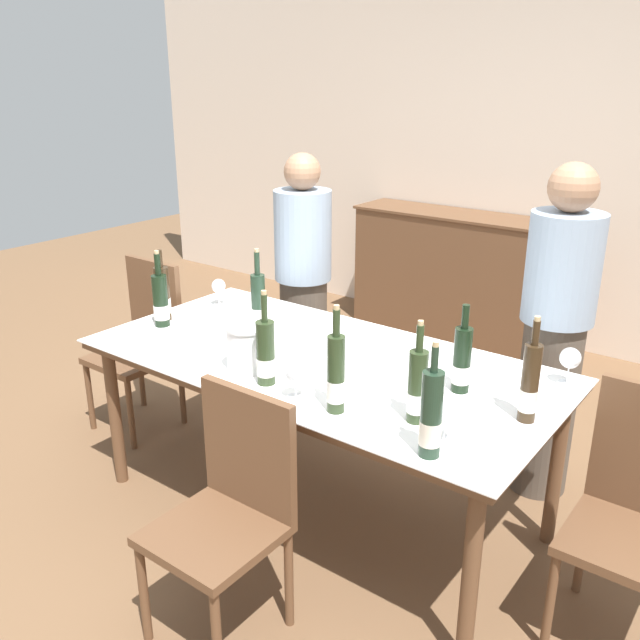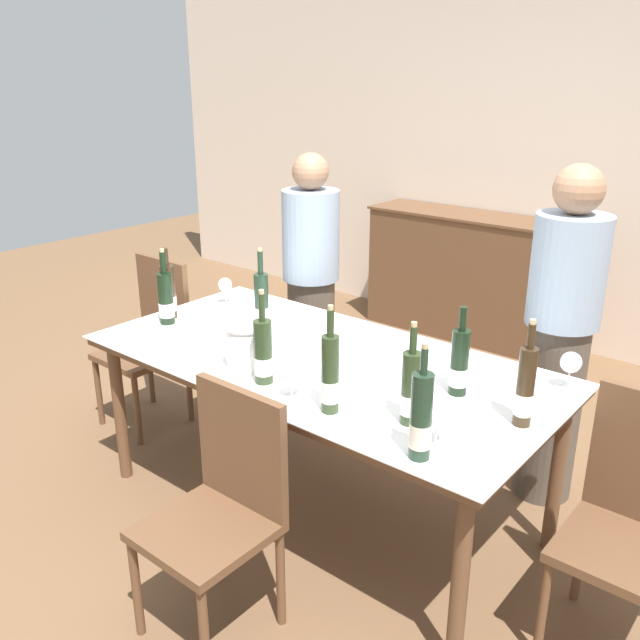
% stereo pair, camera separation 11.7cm
% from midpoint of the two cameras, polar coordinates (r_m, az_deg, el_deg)
% --- Properties ---
extents(ground_plane, '(12.00, 12.00, 0.00)m').
position_cam_midpoint_polar(ground_plane, '(3.37, -1.04, -15.52)').
color(ground_plane, brown).
extents(back_wall, '(8.00, 0.10, 2.80)m').
position_cam_midpoint_polar(back_wall, '(5.26, 18.52, 12.98)').
color(back_wall, beige).
rests_on(back_wall, ground_plane).
extents(sideboard_cabinet, '(1.60, 0.46, 0.96)m').
position_cam_midpoint_polar(sideboard_cabinet, '(5.39, 10.50, 3.84)').
color(sideboard_cabinet, brown).
rests_on(sideboard_cabinet, ground_plane).
extents(dining_table, '(2.09, 1.04, 0.78)m').
position_cam_midpoint_polar(dining_table, '(3.01, -1.12, -4.36)').
color(dining_table, brown).
rests_on(dining_table, ground_plane).
extents(ice_bucket, '(0.19, 0.19, 0.20)m').
position_cam_midpoint_polar(ice_bucket, '(2.86, -7.29, -2.19)').
color(ice_bucket, white).
rests_on(ice_bucket, dining_table).
extents(wine_bottle_0, '(0.07, 0.07, 0.39)m').
position_cam_midpoint_polar(wine_bottle_0, '(2.43, 6.81, -5.72)').
color(wine_bottle_0, '#28381E').
rests_on(wine_bottle_0, dining_table).
extents(wine_bottle_1, '(0.07, 0.07, 0.41)m').
position_cam_midpoint_polar(wine_bottle_1, '(3.26, -6.25, 1.31)').
color(wine_bottle_1, '#1E3323').
rests_on(wine_bottle_1, dining_table).
extents(wine_bottle_2, '(0.08, 0.08, 0.38)m').
position_cam_midpoint_polar(wine_bottle_2, '(3.43, -14.23, 1.53)').
color(wine_bottle_2, black).
rests_on(wine_bottle_2, dining_table).
extents(wine_bottle_3, '(0.07, 0.07, 0.40)m').
position_cam_midpoint_polar(wine_bottle_3, '(2.22, 7.83, -8.10)').
color(wine_bottle_3, '#1E3323').
rests_on(wine_bottle_3, dining_table).
extents(wine_bottle_4, '(0.08, 0.08, 0.36)m').
position_cam_midpoint_polar(wine_bottle_4, '(3.51, -14.05, 2.03)').
color(wine_bottle_4, '#332314').
rests_on(wine_bottle_4, dining_table).
extents(wine_bottle_5, '(0.07, 0.07, 0.36)m').
position_cam_midpoint_polar(wine_bottle_5, '(2.68, 10.63, -3.43)').
color(wine_bottle_5, black).
rests_on(wine_bottle_5, dining_table).
extents(wine_bottle_6, '(0.06, 0.06, 0.40)m').
position_cam_midpoint_polar(wine_bottle_6, '(2.51, 15.99, -5.25)').
color(wine_bottle_6, '#332314').
rests_on(wine_bottle_6, dining_table).
extents(wine_bottle_7, '(0.07, 0.07, 0.42)m').
position_cam_midpoint_polar(wine_bottle_7, '(2.47, -0.01, -4.71)').
color(wine_bottle_7, '#28381E').
rests_on(wine_bottle_7, dining_table).
extents(wine_bottle_8, '(0.08, 0.08, 0.39)m').
position_cam_midpoint_polar(wine_bottle_8, '(2.72, -5.84, -2.87)').
color(wine_bottle_8, '#28381E').
rests_on(wine_bottle_8, dining_table).
extents(wine_glass_0, '(0.08, 0.08, 0.15)m').
position_cam_midpoint_polar(wine_glass_0, '(2.32, 9.07, -7.85)').
color(wine_glass_0, white).
rests_on(wine_glass_0, dining_table).
extents(wine_glass_1, '(0.08, 0.08, 0.15)m').
position_cam_midpoint_polar(wine_glass_1, '(2.59, -3.37, -4.55)').
color(wine_glass_1, white).
rests_on(wine_glass_1, dining_table).
extents(wine_glass_2, '(0.08, 0.08, 0.16)m').
position_cam_midpoint_polar(wine_glass_2, '(2.86, 19.22, -3.14)').
color(wine_glass_2, white).
rests_on(wine_glass_2, dining_table).
extents(wine_glass_3, '(0.08, 0.08, 0.15)m').
position_cam_midpoint_polar(wine_glass_3, '(3.68, -9.44, 2.77)').
color(wine_glass_3, white).
rests_on(wine_glass_3, dining_table).
extents(chair_right_end, '(0.42, 0.42, 0.95)m').
position_cam_midpoint_polar(chair_right_end, '(2.68, 24.21, -14.10)').
color(chair_right_end, brown).
rests_on(chair_right_end, ground_plane).
extents(chair_left_end, '(0.42, 0.42, 0.97)m').
position_cam_midpoint_polar(chair_left_end, '(4.03, -15.42, -1.30)').
color(chair_left_end, brown).
rests_on(chair_left_end, ground_plane).
extents(chair_near_front, '(0.42, 0.42, 0.92)m').
position_cam_midpoint_polar(chair_near_front, '(2.53, -8.92, -14.86)').
color(chair_near_front, brown).
rests_on(chair_near_front, ground_plane).
extents(person_host, '(0.33, 0.33, 1.55)m').
position_cam_midpoint_polar(person_host, '(3.99, -2.26, 2.77)').
color(person_host, '#51473D').
rests_on(person_host, ground_plane).
extents(person_guest_left, '(0.33, 0.33, 1.61)m').
position_cam_midpoint_polar(person_guest_left, '(3.31, 18.17, -1.34)').
color(person_guest_left, '#51473D').
rests_on(person_guest_left, ground_plane).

